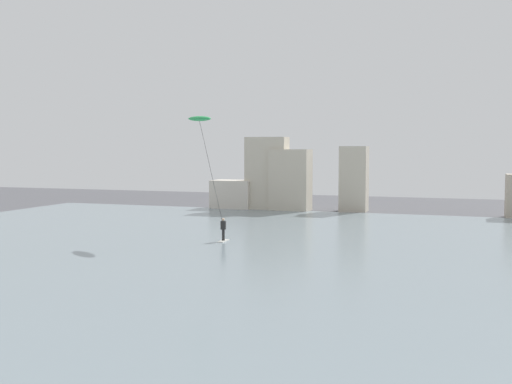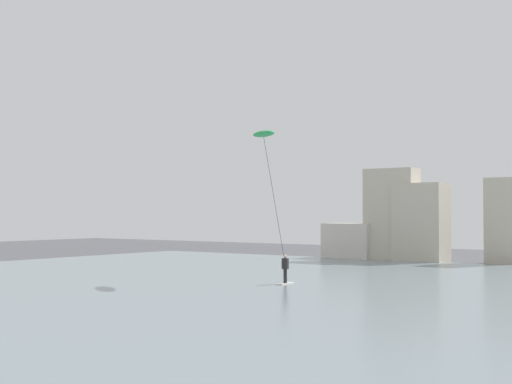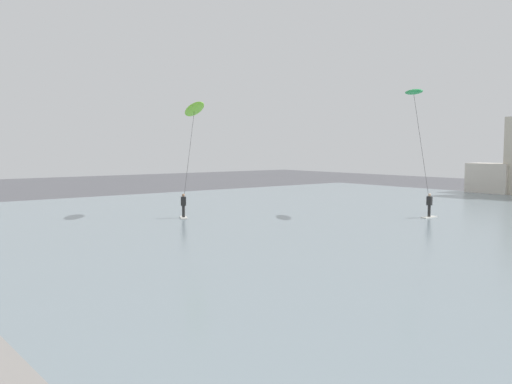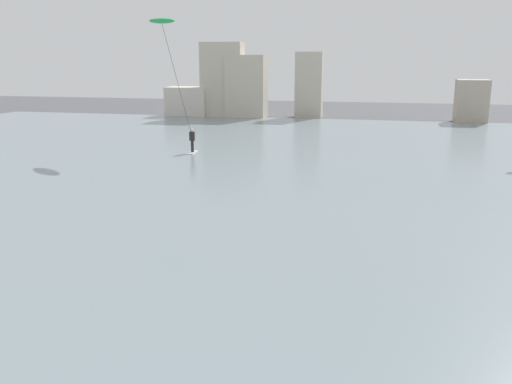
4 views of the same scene
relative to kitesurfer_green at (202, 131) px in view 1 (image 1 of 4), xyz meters
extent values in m
cube|color=gray|center=(14.59, -4.55, -7.84)|extent=(84.00, 52.00, 0.10)
cube|color=beige|center=(-6.17, 21.97, -6.30)|extent=(4.54, 2.92, 3.17)
cube|color=beige|center=(-2.23, 22.01, -3.94)|extent=(4.47, 2.12, 7.90)
cube|color=beige|center=(0.43, 22.03, -4.60)|extent=(4.17, 2.73, 6.59)
cube|color=beige|center=(6.98, 23.49, -4.43)|extent=(2.83, 2.28, 6.91)
cube|color=silver|center=(2.06, -1.04, -7.76)|extent=(0.51, 1.42, 0.06)
cylinder|color=black|center=(2.06, -1.04, -7.34)|extent=(0.20, 0.20, 0.78)
cube|color=black|center=(2.06, -1.04, -6.65)|extent=(0.35, 0.24, 0.60)
sphere|color=beige|center=(2.06, -1.04, -6.24)|extent=(0.20, 0.20, 0.20)
cylinder|color=#333333|center=(0.89, -0.45, -2.96)|extent=(2.35, 1.21, 7.49)
ellipsoid|color=green|center=(-0.27, 0.14, 0.93)|extent=(2.87, 2.42, 0.45)
camera|label=1|loc=(18.14, -40.38, -1.30)|focal=42.52mm
camera|label=2|loc=(24.33, -34.64, -3.80)|focal=50.23mm
camera|label=3|loc=(24.48, -33.82, -2.96)|focal=39.37mm
camera|label=4|loc=(14.23, -36.58, -1.28)|focal=38.92mm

